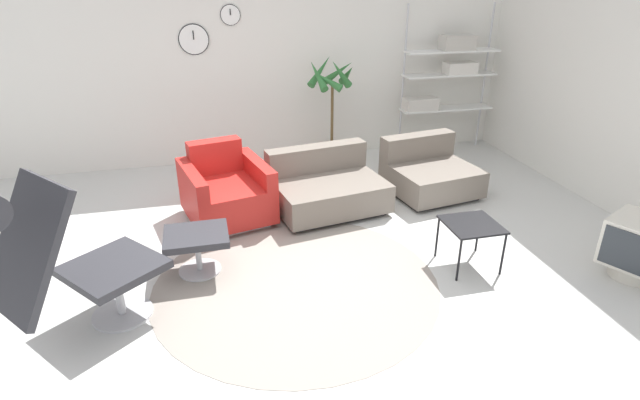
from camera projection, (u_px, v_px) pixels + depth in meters
The scene contains 12 objects.
ground_plane at pixel (306, 260), 4.47m from camera, with size 12.00×12.00×0.00m, color silver.
wall_back at pixel (258, 53), 6.36m from camera, with size 12.00×0.09×2.80m.
round_rug at pixel (296, 283), 4.14m from camera, with size 2.35×2.35×0.01m.
lounge_chair at pixel (47, 247), 3.15m from camera, with size 1.23×1.15×1.31m.
ottoman at pixel (197, 242), 4.19m from camera, with size 0.53×0.45×0.37m.
armchair_red at pixel (226, 193), 5.12m from camera, with size 0.97×1.03×0.76m.
couch_low at pixel (326, 189), 5.36m from camera, with size 1.26×1.04×0.63m.
couch_second at pixel (429, 174), 5.74m from camera, with size 1.04×1.00×0.63m.
side_table at pixel (472, 228), 4.25m from camera, with size 0.45×0.45×0.41m.
crt_television at pixel (639, 247), 4.11m from camera, with size 0.64×0.64×0.53m.
potted_plant at pixel (332, 117), 6.41m from camera, with size 0.63×0.63×1.42m.
shelf_unit at pixel (447, 73), 6.72m from camera, with size 1.29×0.28×1.98m.
Camera 1 is at (-0.78, -3.75, 2.36)m, focal length 28.00 mm.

